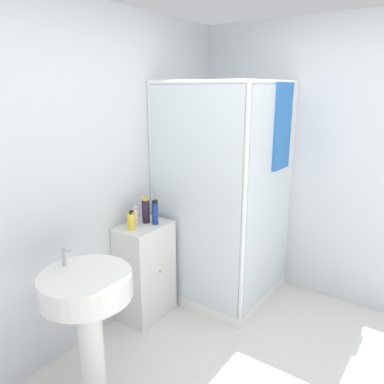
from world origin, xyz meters
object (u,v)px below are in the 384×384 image
at_px(soap_dispenser, 131,221).
at_px(shampoo_bottle_tall_black, 146,210).
at_px(shampoo_bottle_blue, 155,213).
at_px(sink, 87,302).
at_px(lotion_bottle_white, 135,217).

distance_m(soap_dispenser, shampoo_bottle_tall_black, 0.19).
bearing_deg(shampoo_bottle_blue, soap_dispenser, 159.10).
bearing_deg(sink, shampoo_bottle_tall_black, 19.79).
bearing_deg(lotion_bottle_white, shampoo_bottle_blue, -46.26).
xyz_separation_m(soap_dispenser, shampoo_bottle_tall_black, (0.19, 0.01, 0.04)).
relative_size(sink, shampoo_bottle_tall_black, 4.53).
bearing_deg(shampoo_bottle_blue, lotion_bottle_white, 133.74).
relative_size(soap_dispenser, shampoo_bottle_tall_black, 0.75).
bearing_deg(sink, shampoo_bottle_blue, 14.47).
relative_size(sink, shampoo_bottle_blue, 4.79).
xyz_separation_m(sink, shampoo_bottle_blue, (0.92, 0.24, 0.27)).
bearing_deg(sink, lotion_bottle_white, 23.88).
height_order(shampoo_bottle_tall_black, lotion_bottle_white, shampoo_bottle_tall_black).
distance_m(shampoo_bottle_tall_black, shampoo_bottle_blue, 0.09).
xyz_separation_m(sink, lotion_bottle_white, (0.80, 0.36, 0.24)).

